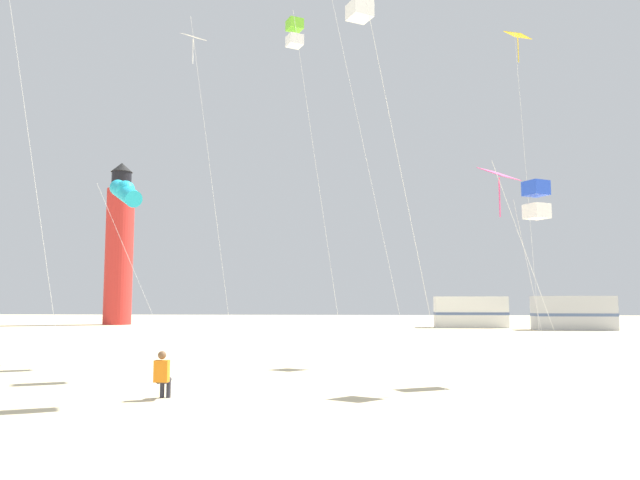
# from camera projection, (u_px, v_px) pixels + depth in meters

# --- Properties ---
(kite_flyer_standing) EXTENTS (0.35, 0.51, 1.16)m
(kite_flyer_standing) POSITION_uv_depth(u_px,v_px,m) (163.00, 374.00, 14.84)
(kite_flyer_standing) COLOR orange
(kite_flyer_standing) RESTS_ON ground
(kite_box_blue) EXTENTS (1.12, 1.12, 5.96)m
(kite_box_blue) POSITION_uv_depth(u_px,v_px,m) (536.00, 200.00, 18.40)
(kite_box_blue) COLOR silver
(kite_box_blue) RESTS_ON ground
(kite_diamond_white) EXTENTS (2.51, 2.51, 14.01)m
(kite_diamond_white) POSITION_uv_depth(u_px,v_px,m) (195.00, 53.00, 26.46)
(kite_diamond_white) COLOR silver
(kite_diamond_white) RESTS_ON ground
(kite_box_lime) EXTENTS (2.46, 2.46, 14.16)m
(kite_box_lime) POSITION_uv_depth(u_px,v_px,m) (295.00, 34.00, 25.72)
(kite_box_lime) COLOR silver
(kite_box_lime) RESTS_ON ground
(kite_diamond_gold) EXTENTS (1.22, 1.22, 13.86)m
(kite_diamond_gold) POSITION_uv_depth(u_px,v_px,m) (519.00, 51.00, 26.02)
(kite_diamond_gold) COLOR silver
(kite_diamond_gold) RESTS_ON ground
(kite_diamond_rainbow) EXTENTS (2.31, 2.31, 6.06)m
(kite_diamond_rainbow) POSITION_uv_depth(u_px,v_px,m) (501.00, 181.00, 16.86)
(kite_diamond_rainbow) COLOR silver
(kite_diamond_rainbow) RESTS_ON ground
(kite_box_magenta) EXTENTS (2.57, 2.57, 11.32)m
(kite_box_magenta) POSITION_uv_depth(u_px,v_px,m) (360.00, 0.00, 17.07)
(kite_box_magenta) COLOR silver
(kite_box_magenta) RESTS_ON ground
(kite_tube_cyan) EXTENTS (3.29, 3.42, 7.59)m
(kite_tube_cyan) POSITION_uv_depth(u_px,v_px,m) (126.00, 192.00, 25.53)
(kite_tube_cyan) COLOR silver
(kite_tube_cyan) RESTS_ON ground
(lighthouse_distant) EXTENTS (2.80, 2.80, 16.80)m
(lighthouse_distant) POSITION_uv_depth(u_px,v_px,m) (119.00, 248.00, 63.23)
(lighthouse_distant) COLOR red
(lighthouse_distant) RESTS_ON ground
(rv_van_white) EXTENTS (6.47, 2.44, 2.80)m
(rv_van_white) POSITION_uv_depth(u_px,v_px,m) (470.00, 312.00, 55.56)
(rv_van_white) COLOR white
(rv_van_white) RESTS_ON ground
(rv_van_silver) EXTENTS (6.44, 2.35, 2.80)m
(rv_van_silver) POSITION_uv_depth(u_px,v_px,m) (573.00, 313.00, 50.72)
(rv_van_silver) COLOR #B7BABF
(rv_van_silver) RESTS_ON ground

